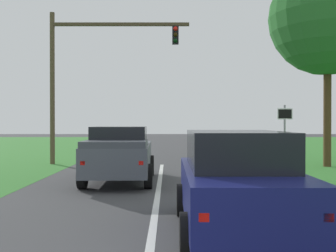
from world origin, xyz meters
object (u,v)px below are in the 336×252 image
object	(u,v)px
red_suv_near	(235,180)
keep_moving_sign	(283,131)
pickup_truck_lead	(118,154)
traffic_light	(86,65)
oak_tree_right	(326,17)

from	to	relation	value
red_suv_near	keep_moving_sign	size ratio (longest dim) A/B	1.65
red_suv_near	pickup_truck_lead	bearing A→B (deg)	114.93
traffic_light	oak_tree_right	distance (m)	11.93
pickup_truck_lead	keep_moving_sign	distance (m)	6.57
keep_moving_sign	oak_tree_right	size ratio (longest dim) A/B	0.28
pickup_truck_lead	oak_tree_right	bearing A→B (deg)	28.04
pickup_truck_lead	oak_tree_right	size ratio (longest dim) A/B	0.52
keep_moving_sign	traffic_light	bearing A→B (deg)	152.55
pickup_truck_lead	traffic_light	distance (m)	7.72
red_suv_near	pickup_truck_lead	xyz separation A→B (m)	(-3.02, 6.51, -0.00)
red_suv_near	traffic_light	world-z (taller)	traffic_light
traffic_light	keep_moving_sign	xyz separation A→B (m)	(8.68, -4.51, -3.26)
traffic_light	keep_moving_sign	size ratio (longest dim) A/B	2.75
traffic_light	oak_tree_right	world-z (taller)	oak_tree_right
traffic_light	keep_moving_sign	distance (m)	10.31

